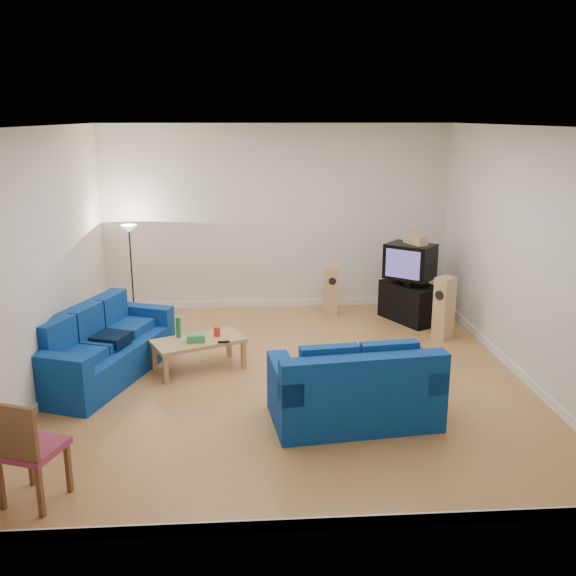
{
  "coord_description": "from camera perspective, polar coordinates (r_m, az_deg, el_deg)",
  "views": [
    {
      "loc": [
        -0.57,
        -7.81,
        3.32
      ],
      "look_at": [
        0.0,
        0.4,
        1.1
      ],
      "focal_mm": 40.0,
      "sensor_mm": 36.0,
      "label": 1
    }
  ],
  "objects": [
    {
      "name": "room",
      "position": [
        8.03,
        0.2,
        2.32
      ],
      "size": [
        6.01,
        6.51,
        3.21
      ],
      "color": "#965D2E",
      "rests_on": "ground"
    },
    {
      "name": "sofa_three_seat",
      "position": [
        8.77,
        -16.57,
        -5.52
      ],
      "size": [
        1.72,
        2.48,
        0.88
      ],
      "rotation": [
        0.0,
        0.0,
        -1.93
      ],
      "color": "navy",
      "rests_on": "ground"
    },
    {
      "name": "sofa_loveseat",
      "position": [
        7.23,
        5.98,
        -9.31
      ],
      "size": [
        1.91,
        1.21,
        0.9
      ],
      "rotation": [
        0.0,
        0.0,
        0.11
      ],
      "color": "navy",
      "rests_on": "ground"
    },
    {
      "name": "coffee_table",
      "position": [
        8.68,
        -7.96,
        -4.87
      ],
      "size": [
        1.33,
        1.03,
        0.43
      ],
      "rotation": [
        0.0,
        0.0,
        0.43
      ],
      "color": "tan",
      "rests_on": "ground"
    },
    {
      "name": "bottle",
      "position": [
        8.74,
        -9.72,
        -3.46
      ],
      "size": [
        0.08,
        0.08,
        0.28
      ],
      "primitive_type": "cylinder",
      "rotation": [
        0.0,
        0.0,
        0.26
      ],
      "color": "#197233",
      "rests_on": "coffee_table"
    },
    {
      "name": "tissue_box",
      "position": [
        8.55,
        -8.19,
        -4.46
      ],
      "size": [
        0.25,
        0.15,
        0.1
      ],
      "primitive_type": "cube",
      "rotation": [
        0.0,
        0.0,
        0.06
      ],
      "color": "green",
      "rests_on": "coffee_table"
    },
    {
      "name": "red_canister",
      "position": [
        8.73,
        -6.33,
        -3.88
      ],
      "size": [
        0.11,
        0.11,
        0.13
      ],
      "primitive_type": "cylinder",
      "rotation": [
        0.0,
        0.0,
        0.31
      ],
      "color": "red",
      "rests_on": "coffee_table"
    },
    {
      "name": "remote",
      "position": [
        8.5,
        -5.74,
        -4.78
      ],
      "size": [
        0.16,
        0.07,
        0.02
      ],
      "primitive_type": "cube",
      "rotation": [
        0.0,
        0.0,
        0.12
      ],
      "color": "black",
      "rests_on": "coffee_table"
    },
    {
      "name": "tv_stand",
      "position": [
        10.87,
        10.86,
        -1.25
      ],
      "size": [
        0.97,
        1.17,
        0.63
      ],
      "primitive_type": "cube",
      "rotation": [
        0.0,
        0.0,
        -1.1
      ],
      "color": "black",
      "rests_on": "ground"
    },
    {
      "name": "av_receiver",
      "position": [
        10.76,
        11.01,
        0.59
      ],
      "size": [
        0.45,
        0.51,
        0.1
      ],
      "primitive_type": "cube",
      "rotation": [
        0.0,
        0.0,
        -1.32
      ],
      "color": "black",
      "rests_on": "tv_stand"
    },
    {
      "name": "television",
      "position": [
        10.69,
        10.79,
        2.36
      ],
      "size": [
        0.91,
        0.89,
        0.57
      ],
      "rotation": [
        0.0,
        0.0,
        -0.69
      ],
      "color": "black",
      "rests_on": "av_receiver"
    },
    {
      "name": "centre_speaker",
      "position": [
        10.63,
        11.26,
        4.24
      ],
      "size": [
        0.33,
        0.46,
        0.15
      ],
      "primitive_type": "cube",
      "rotation": [
        0.0,
        0.0,
        -1.15
      ],
      "color": "tan",
      "rests_on": "television"
    },
    {
      "name": "speaker_left",
      "position": [
        10.96,
        3.84,
        -0.24
      ],
      "size": [
        0.21,
        0.27,
        0.86
      ],
      "rotation": [
        0.0,
        0.0,
        0.04
      ],
      "color": "tan",
      "rests_on": "ground"
    },
    {
      "name": "speaker_right",
      "position": [
        10.05,
        13.7,
        -1.73
      ],
      "size": [
        0.36,
        0.35,
        0.97
      ],
      "rotation": [
        0.0,
        0.0,
        -0.89
      ],
      "color": "tan",
      "rests_on": "ground"
    },
    {
      "name": "floor_lamp",
      "position": [
        10.87,
        -13.89,
        4.01
      ],
      "size": [
        0.27,
        0.27,
        1.59
      ],
      "color": "black",
      "rests_on": "ground"
    },
    {
      "name": "dining_chair",
      "position": [
        6.1,
        -22.29,
        -12.9
      ],
      "size": [
        0.63,
        0.63,
        1.02
      ],
      "rotation": [
        0.0,
        0.0,
        -0.35
      ],
      "color": "brown",
      "rests_on": "ground"
    }
  ]
}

